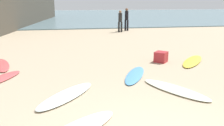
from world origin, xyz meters
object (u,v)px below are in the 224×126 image
Objects in this scene: surfboard_5 at (175,89)px; beach_cooler at (161,57)px; surfboard_0 at (135,75)px; surfboard_7 at (193,61)px; beachgoer_mid at (127,18)px; surfboard_2 at (1,65)px; beachgoer_near at (120,20)px; surfboard_6 at (67,95)px.

beach_cooler reaches higher than surfboard_5.
surfboard_0 is at bearing 87.32° from surfboard_5.
surfboard_0 is 0.90× the size of surfboard_7.
surfboard_2 is at bearing 95.92° from beachgoer_mid.
surfboard_2 is at bearing -179.53° from surfboard_0.
beachgoer_mid reaches higher than surfboard_5.
beachgoer_mid is at bearing 53.91° from surfboard_5.
beach_cooler is at bearing 47.43° from surfboard_5.
beach_cooler is (6.00, -0.47, 0.17)m from surfboard_2.
beachgoer_near is at bearing -142.35° from surfboard_2.
surfboard_6 reaches higher than surfboard_2.
surfboard_2 is 4.20m from surfboard_6.
surfboard_5 reaches higher than surfboard_0.
surfboard_0 is 2.56m from surfboard_6.
surfboard_5 is at bearing 35.89° from surfboard_6.
surfboard_0 is 1.26× the size of beachgoer_near.
beach_cooler reaches higher than surfboard_0.
surfboard_7 is 1.25m from beach_cooler.
surfboard_5 is at bearing -104.36° from beach_cooler.
beach_cooler is at bearing 27.77° from surfboard_7.
surfboard_6 is 4.57× the size of beach_cooler.
surfboard_6 is (-2.85, 0.06, 0.01)m from surfboard_5.
surfboard_6 reaches higher than surfboard_7.
beachgoer_mid is (0.68, 0.78, 0.09)m from beachgoer_near.
beachgoer_mid reaches higher than beach_cooler.
surfboard_7 is (2.00, 2.82, 0.01)m from surfboard_5.
surfboard_6 is 1.19× the size of beachgoer_mid.
surfboard_5 is (0.70, -1.47, 0.00)m from surfboard_0.
surfboard_2 is at bearing 32.99° from surfboard_7.
beach_cooler is at bearing -81.07° from beachgoer_near.
surfboard_5 is 12.56m from beachgoer_near.
surfboard_5 is 3.46m from surfboard_7.
surfboard_7 is at bearing 157.53° from surfboard_2.
surfboard_6 is 13.07m from beachgoer_near.
beachgoer_mid is at bearing 107.63° from surfboard_6.
surfboard_7 is 9.73m from beachgoer_near.
beach_cooler is (-1.05, -10.20, -0.79)m from beachgoer_mid.
surfboard_5 is at bearing -84.09° from beachgoer_near.
surfboard_2 is 1.21× the size of beachgoer_mid.
surfboard_7 reaches higher than surfboard_0.
beachgoer_mid is at bearing 102.88° from surfboard_0.
surfboard_2 is at bearing 161.54° from surfboard_6.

